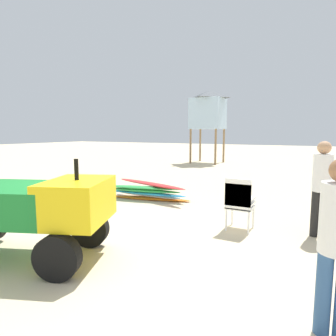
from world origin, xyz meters
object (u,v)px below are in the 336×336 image
(lifeguard_near_left, at_px, (322,183))
(lifeguard_tower, at_px, (208,110))
(stacked_plastic_chairs, at_px, (239,200))
(utility_cart, at_px, (25,207))
(surfboard_pile, at_px, (147,191))

(lifeguard_near_left, xyz_separation_m, lifeguard_tower, (-6.17, 10.94, 2.20))
(lifeguard_tower, bearing_deg, stacked_plastic_chairs, -66.91)
(utility_cart, xyz_separation_m, lifeguard_tower, (-2.36, 13.99, 2.40))
(surfboard_pile, bearing_deg, lifeguard_near_left, -12.77)
(utility_cart, bearing_deg, lifeguard_near_left, 38.57)
(lifeguard_near_left, bearing_deg, stacked_plastic_chairs, -165.07)
(lifeguard_near_left, distance_m, lifeguard_tower, 12.76)
(utility_cart, height_order, stacked_plastic_chairs, utility_cart)
(utility_cart, distance_m, lifeguard_tower, 14.39)
(stacked_plastic_chairs, xyz_separation_m, lifeguard_tower, (-4.82, 11.30, 2.58))
(surfboard_pile, bearing_deg, utility_cart, -83.70)
(lifeguard_tower, bearing_deg, lifeguard_near_left, -60.57)
(surfboard_pile, relative_size, lifeguard_tower, 0.61)
(surfboard_pile, xyz_separation_m, lifeguard_near_left, (4.26, -0.97, 0.74))
(utility_cart, height_order, lifeguard_near_left, lifeguard_near_left)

